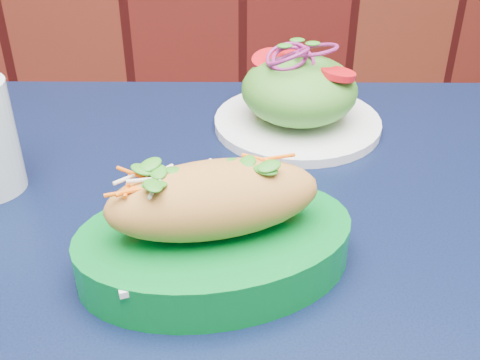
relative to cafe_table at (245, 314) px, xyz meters
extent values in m
cube|color=black|center=(0.00, 0.00, 0.07)|extent=(0.91, 0.91, 0.03)
cylinder|color=black|center=(-0.28, 0.38, -0.30)|extent=(0.04, 0.04, 0.72)
cylinder|color=black|center=(0.38, 0.28, -0.30)|extent=(0.04, 0.04, 0.72)
cube|color=white|center=(-0.03, -0.02, 0.13)|extent=(0.20, 0.14, 0.01)
ellipsoid|color=gold|center=(-0.03, -0.02, 0.16)|extent=(0.19, 0.09, 0.07)
cylinder|color=white|center=(0.11, 0.24, 0.09)|extent=(0.22, 0.22, 0.01)
ellipsoid|color=#4C992D|center=(0.11, 0.24, 0.14)|extent=(0.15, 0.15, 0.08)
cylinder|color=red|center=(0.14, 0.21, 0.18)|extent=(0.04, 0.04, 0.01)
cylinder|color=red|center=(0.07, 0.27, 0.18)|extent=(0.04, 0.04, 0.01)
cylinder|color=red|center=(0.11, 0.28, 0.18)|extent=(0.04, 0.04, 0.01)
torus|color=#871D66|center=(0.11, 0.24, 0.19)|extent=(0.05, 0.05, 0.00)
torus|color=#871D66|center=(0.11, 0.24, 0.19)|extent=(0.05, 0.05, 0.00)
torus|color=#871D66|center=(0.11, 0.24, 0.19)|extent=(0.05, 0.05, 0.00)
torus|color=#871D66|center=(0.11, 0.24, 0.20)|extent=(0.05, 0.05, 0.00)
camera|label=1|loc=(-0.07, -0.45, 0.45)|focal=45.00mm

